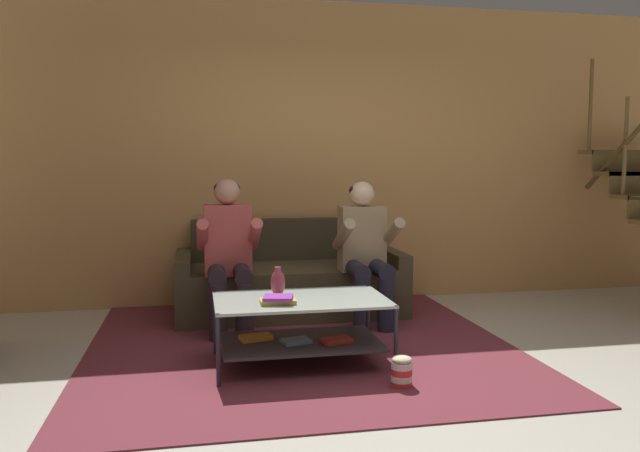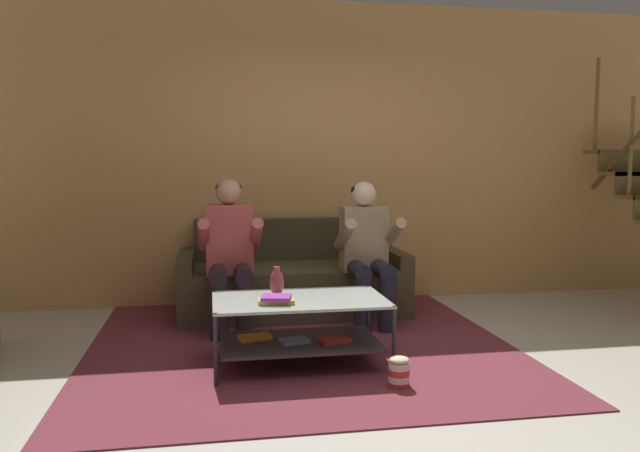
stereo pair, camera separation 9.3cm
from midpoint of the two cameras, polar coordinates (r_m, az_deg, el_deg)
name	(u,v)px [view 1 (the left image)]	position (r m, az deg, el deg)	size (l,w,h in m)	color
ground	(382,383)	(3.98, 5.01, -14.13)	(16.80, 16.80, 0.00)	beige
back_partition	(311,154)	(6.15, -1.31, 6.63)	(8.40, 0.12, 2.90)	tan
couch	(289,282)	(5.69, -3.32, -5.13)	(2.00, 0.92, 0.83)	#443C27
person_seated_left	(229,249)	(5.05, -8.88, -2.09)	(0.50, 0.58, 1.23)	#2B1F26
person_seated_right	(365,247)	(5.22, 3.65, -1.93)	(0.50, 0.58, 1.20)	#232130
coffee_table	(300,321)	(4.22, -2.46, -8.68)	(1.14, 0.69, 0.46)	#B5C4B7
area_rug	(297,338)	(4.90, -2.71, -10.22)	(3.08, 3.45, 0.01)	maroon
vase	(278,282)	(4.24, -4.50, -5.17)	(0.10, 0.10, 0.20)	#8D343F
book_stack	(278,300)	(4.04, -4.53, -6.74)	(0.23, 0.20, 0.05)	gold
popcorn_tub	(402,371)	(3.90, 6.78, -13.07)	(0.13, 0.13, 0.20)	red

